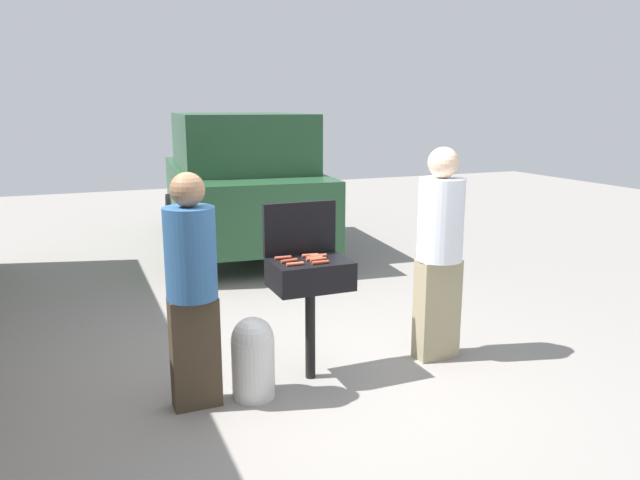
{
  "coord_description": "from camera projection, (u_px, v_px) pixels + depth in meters",
  "views": [
    {
      "loc": [
        -1.7,
        -4.16,
        2.13
      ],
      "look_at": [
        0.23,
        0.52,
        1.0
      ],
      "focal_mm": 33.91,
      "sensor_mm": 36.0,
      "label": 1
    }
  ],
  "objects": [
    {
      "name": "ground_plane",
      "position": [
        318.0,
        377.0,
        4.85
      ],
      "size": [
        24.0,
        24.0,
        0.0
      ],
      "primitive_type": "plane",
      "color": "gray"
    },
    {
      "name": "bbq_grill",
      "position": [
        310.0,
        279.0,
        4.67
      ],
      "size": [
        0.6,
        0.44,
        0.97
      ],
      "color": "black",
      "rests_on": "ground"
    },
    {
      "name": "grill_lid_open",
      "position": [
        300.0,
        228.0,
        4.79
      ],
      "size": [
        0.6,
        0.05,
        0.42
      ],
      "primitive_type": "cube",
      "color": "black",
      "rests_on": "bbq_grill"
    },
    {
      "name": "hot_dog_0",
      "position": [
        314.0,
        257.0,
        4.67
      ],
      "size": [
        0.13,
        0.04,
        0.03
      ],
      "primitive_type": "cylinder",
      "rotation": [
        0.0,
        1.57,
        -0.11
      ],
      "color": "#AD4228",
      "rests_on": "bbq_grill"
    },
    {
      "name": "hot_dog_1",
      "position": [
        289.0,
        261.0,
        4.57
      ],
      "size": [
        0.13,
        0.04,
        0.03
      ],
      "primitive_type": "cylinder",
      "rotation": [
        0.0,
        1.57,
        0.09
      ],
      "color": "#AD4228",
      "rests_on": "bbq_grill"
    },
    {
      "name": "hot_dog_2",
      "position": [
        320.0,
        262.0,
        4.52
      ],
      "size": [
        0.13,
        0.03,
        0.03
      ],
      "primitive_type": "cylinder",
      "rotation": [
        0.0,
        1.57,
        -0.02
      ],
      "color": "#AD4228",
      "rests_on": "bbq_grill"
    },
    {
      "name": "hot_dog_3",
      "position": [
        283.0,
        258.0,
        4.66
      ],
      "size": [
        0.13,
        0.03,
        0.03
      ],
      "primitive_type": "cylinder",
      "rotation": [
        0.0,
        1.57,
        -0.06
      ],
      "color": "#B74C33",
      "rests_on": "bbq_grill"
    },
    {
      "name": "hot_dog_4",
      "position": [
        319.0,
        256.0,
        4.72
      ],
      "size": [
        0.13,
        0.03,
        0.03
      ],
      "primitive_type": "cylinder",
      "rotation": [
        0.0,
        1.57,
        -0.0
      ],
      "color": "#C6593D",
      "rests_on": "bbq_grill"
    },
    {
      "name": "hot_dog_5",
      "position": [
        318.0,
        259.0,
        4.61
      ],
      "size": [
        0.13,
        0.04,
        0.03
      ],
      "primitive_type": "cylinder",
      "rotation": [
        0.0,
        1.57,
        0.1
      ],
      "color": "#B74C33",
      "rests_on": "bbq_grill"
    },
    {
      "name": "hot_dog_6",
      "position": [
        310.0,
        255.0,
        4.73
      ],
      "size": [
        0.13,
        0.04,
        0.03
      ],
      "primitive_type": "cylinder",
      "rotation": [
        0.0,
        1.57,
        -0.09
      ],
      "color": "#C6593D",
      "rests_on": "bbq_grill"
    },
    {
      "name": "hot_dog_7",
      "position": [
        314.0,
        259.0,
        4.63
      ],
      "size": [
        0.13,
        0.04,
        0.03
      ],
      "primitive_type": "cylinder",
      "rotation": [
        0.0,
        1.57,
        0.09
      ],
      "color": "#C6593D",
      "rests_on": "bbq_grill"
    },
    {
      "name": "hot_dog_8",
      "position": [
        295.0,
        264.0,
        4.48
      ],
      "size": [
        0.13,
        0.03,
        0.03
      ],
      "primitive_type": "cylinder",
      "rotation": [
        0.0,
        1.57,
        -0.04
      ],
      "color": "#C6593D",
      "rests_on": "bbq_grill"
    },
    {
      "name": "propane_tank",
      "position": [
        253.0,
        356.0,
        4.46
      ],
      "size": [
        0.32,
        0.32,
        0.62
      ],
      "color": "silver",
      "rests_on": "ground"
    },
    {
      "name": "person_left",
      "position": [
        192.0,
        283.0,
        4.2
      ],
      "size": [
        0.36,
        0.36,
        1.7
      ],
      "rotation": [
        0.0,
        0.0,
        0.23
      ],
      "color": "#3F3323",
      "rests_on": "ground"
    },
    {
      "name": "person_right",
      "position": [
        440.0,
        247.0,
        5.03
      ],
      "size": [
        0.38,
        0.38,
        1.8
      ],
      "rotation": [
        0.0,
        0.0,
        3.31
      ],
      "color": "gray",
      "rests_on": "ground"
    },
    {
      "name": "parked_minivan",
      "position": [
        239.0,
        180.0,
        9.13
      ],
      "size": [
        2.36,
        4.56,
        2.02
      ],
      "rotation": [
        0.0,
        0.0,
        3.05
      ],
      "color": "#234C2D",
      "rests_on": "ground"
    }
  ]
}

